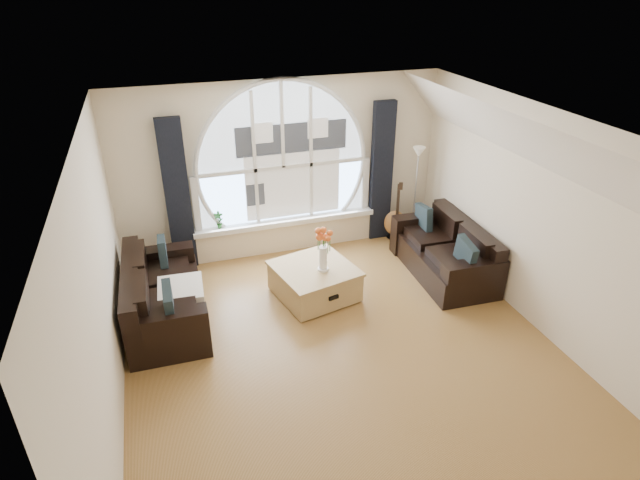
{
  "coord_description": "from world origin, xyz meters",
  "views": [
    {
      "loc": [
        -1.79,
        -4.61,
        4.1
      ],
      "look_at": [
        0.0,
        0.9,
        1.05
      ],
      "focal_mm": 29.33,
      "sensor_mm": 36.0,
      "label": 1
    }
  ],
  "objects_px": {
    "sofa_left": "(164,294)",
    "sofa_right": "(444,250)",
    "coffee_chest": "(314,280)",
    "vase_flowers": "(323,244)",
    "floor_lamp": "(415,195)",
    "potted_plant": "(219,220)",
    "guitar": "(396,210)"
  },
  "relations": [
    {
      "from": "sofa_right",
      "to": "coffee_chest",
      "type": "distance_m",
      "value": 2.01
    },
    {
      "from": "coffee_chest",
      "to": "floor_lamp",
      "type": "height_order",
      "value": "floor_lamp"
    },
    {
      "from": "coffee_chest",
      "to": "potted_plant",
      "type": "bearing_deg",
      "value": 114.43
    },
    {
      "from": "sofa_left",
      "to": "vase_flowers",
      "type": "height_order",
      "value": "vase_flowers"
    },
    {
      "from": "floor_lamp",
      "to": "potted_plant",
      "type": "height_order",
      "value": "floor_lamp"
    },
    {
      "from": "vase_flowers",
      "to": "floor_lamp",
      "type": "relative_size",
      "value": 0.44
    },
    {
      "from": "guitar",
      "to": "potted_plant",
      "type": "height_order",
      "value": "guitar"
    },
    {
      "from": "sofa_right",
      "to": "potted_plant",
      "type": "distance_m",
      "value": 3.4
    },
    {
      "from": "floor_lamp",
      "to": "guitar",
      "type": "relative_size",
      "value": 1.51
    },
    {
      "from": "sofa_right",
      "to": "potted_plant",
      "type": "height_order",
      "value": "potted_plant"
    },
    {
      "from": "sofa_right",
      "to": "vase_flowers",
      "type": "bearing_deg",
      "value": -175.06
    },
    {
      "from": "sofa_left",
      "to": "guitar",
      "type": "height_order",
      "value": "guitar"
    },
    {
      "from": "potted_plant",
      "to": "vase_flowers",
      "type": "bearing_deg",
      "value": -52.3
    },
    {
      "from": "vase_flowers",
      "to": "potted_plant",
      "type": "distance_m",
      "value": 1.92
    },
    {
      "from": "vase_flowers",
      "to": "potted_plant",
      "type": "height_order",
      "value": "vase_flowers"
    },
    {
      "from": "floor_lamp",
      "to": "guitar",
      "type": "xyz_separation_m",
      "value": [
        -0.28,
        0.08,
        -0.27
      ]
    },
    {
      "from": "coffee_chest",
      "to": "floor_lamp",
      "type": "distance_m",
      "value": 2.43
    },
    {
      "from": "coffee_chest",
      "to": "potted_plant",
      "type": "relative_size",
      "value": 3.73
    },
    {
      "from": "sofa_left",
      "to": "sofa_right",
      "type": "height_order",
      "value": "sofa_left"
    },
    {
      "from": "vase_flowers",
      "to": "potted_plant",
      "type": "relative_size",
      "value": 2.58
    },
    {
      "from": "sofa_left",
      "to": "guitar",
      "type": "distance_m",
      "value": 3.95
    },
    {
      "from": "coffee_chest",
      "to": "vase_flowers",
      "type": "relative_size",
      "value": 1.45
    },
    {
      "from": "sofa_left",
      "to": "vase_flowers",
      "type": "relative_size",
      "value": 2.65
    },
    {
      "from": "coffee_chest",
      "to": "guitar",
      "type": "bearing_deg",
      "value": 21.33
    },
    {
      "from": "sofa_right",
      "to": "guitar",
      "type": "bearing_deg",
      "value": 102.04
    },
    {
      "from": "sofa_right",
      "to": "coffee_chest",
      "type": "bearing_deg",
      "value": -178.02
    },
    {
      "from": "sofa_left",
      "to": "potted_plant",
      "type": "bearing_deg",
      "value": 57.23
    },
    {
      "from": "sofa_left",
      "to": "sofa_right",
      "type": "distance_m",
      "value": 3.99
    },
    {
      "from": "guitar",
      "to": "sofa_right",
      "type": "bearing_deg",
      "value": -55.64
    },
    {
      "from": "sofa_right",
      "to": "coffee_chest",
      "type": "relative_size",
      "value": 1.77
    },
    {
      "from": "sofa_left",
      "to": "potted_plant",
      "type": "distance_m",
      "value": 1.66
    },
    {
      "from": "guitar",
      "to": "vase_flowers",
      "type": "bearing_deg",
      "value": -117.57
    }
  ]
}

